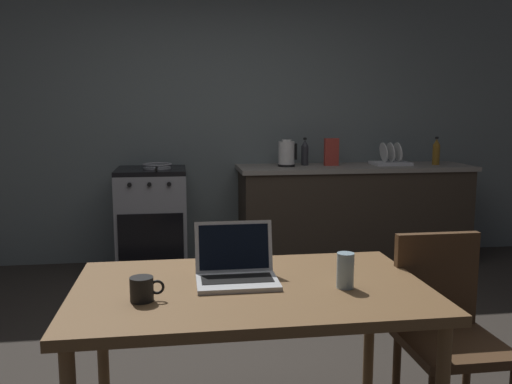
{
  "coord_description": "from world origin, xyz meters",
  "views": [
    {
      "loc": [
        -0.33,
        -2.73,
        1.41
      ],
      "look_at": [
        0.19,
        0.87,
        0.86
      ],
      "focal_mm": 37.57,
      "sensor_mm": 36.0,
      "label": 1
    }
  ],
  "objects": [
    {
      "name": "cereal_box",
      "position": [
        1.06,
        2.04,
        1.04
      ],
      "size": [
        0.13,
        0.05,
        0.25
      ],
      "color": "#B2382D",
      "rests_on": "kitchen_counter"
    },
    {
      "name": "kitchen_counter",
      "position": [
        1.28,
        2.02,
        0.46
      ],
      "size": [
        2.16,
        0.64,
        0.91
      ],
      "color": "#382D23",
      "rests_on": "ground_plane"
    },
    {
      "name": "bottle",
      "position": [
        2.05,
        1.97,
        1.04
      ],
      "size": [
        0.07,
        0.07,
        0.26
      ],
      "color": "#8C601E",
      "rests_on": "kitchen_counter"
    },
    {
      "name": "coffee_mug",
      "position": [
        -0.47,
        -0.85,
        0.78
      ],
      "size": [
        0.12,
        0.08,
        0.09
      ],
      "color": "black",
      "rests_on": "dining_table"
    },
    {
      "name": "laptop",
      "position": [
        -0.11,
        -0.67,
        0.78
      ],
      "size": [
        0.32,
        0.27,
        0.22
      ],
      "rotation": [
        0.0,
        0.0,
        0.1
      ],
      "color": "silver",
      "rests_on": "dining_table"
    },
    {
      "name": "ground_plane",
      "position": [
        0.0,
        0.0,
        0.0
      ],
      "size": [
        12.0,
        12.0,
        0.0
      ],
      "primitive_type": "plane",
      "color": "#2D2823"
    },
    {
      "name": "back_wall",
      "position": [
        0.3,
        2.37,
        1.32
      ],
      "size": [
        6.4,
        0.1,
        2.64
      ],
      "primitive_type": "cube",
      "color": "slate",
      "rests_on": "ground_plane"
    },
    {
      "name": "stove_oven",
      "position": [
        -0.57,
        2.01,
        0.46
      ],
      "size": [
        0.6,
        0.62,
        0.91
      ],
      "color": "gray",
      "rests_on": "ground_plane"
    },
    {
      "name": "chair",
      "position": [
        0.79,
        -0.68,
        0.5
      ],
      "size": [
        0.4,
        0.4,
        0.88
      ],
      "rotation": [
        0.0,
        0.0,
        0.21
      ],
      "color": "#4C331E",
      "rests_on": "ground_plane"
    },
    {
      "name": "electric_kettle",
      "position": [
        0.64,
        2.02,
        1.03
      ],
      "size": [
        0.17,
        0.15,
        0.24
      ],
      "color": "black",
      "rests_on": "kitchen_counter"
    },
    {
      "name": "drinking_glass",
      "position": [
        0.3,
        -0.82,
        0.8
      ],
      "size": [
        0.07,
        0.07,
        0.14
      ],
      "color": "#99B7C6",
      "rests_on": "dining_table"
    },
    {
      "name": "bottle_b",
      "position": [
        0.83,
        2.1,
        1.03
      ],
      "size": [
        0.07,
        0.07,
        0.26
      ],
      "color": "#2D2D33",
      "rests_on": "kitchen_counter"
    },
    {
      "name": "dish_rack",
      "position": [
        1.63,
        2.02,
        0.96
      ],
      "size": [
        0.34,
        0.26,
        0.21
      ],
      "color": "silver",
      "rests_on": "kitchen_counter"
    },
    {
      "name": "dining_table",
      "position": [
        -0.06,
        -0.74,
        0.66
      ],
      "size": [
        1.37,
        0.84,
        0.73
      ],
      "color": "brown",
      "rests_on": "ground_plane"
    },
    {
      "name": "frying_pan",
      "position": [
        -0.52,
        1.99,
        0.94
      ],
      "size": [
        0.26,
        0.43,
        0.05
      ],
      "color": "gray",
      "rests_on": "stove_oven"
    }
  ]
}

